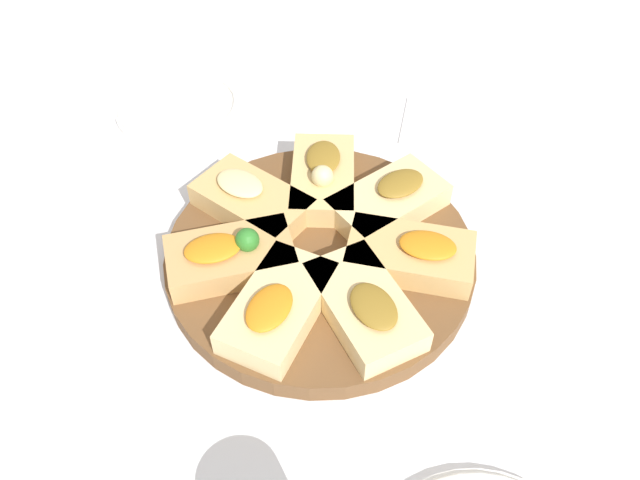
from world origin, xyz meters
TOP-DOWN VIEW (x-y plane):
  - ground_plane at (0.00, 0.00)m, footprint 3.00×3.00m
  - serving_board at (0.00, 0.00)m, footprint 0.35×0.35m
  - focaccia_slice_0 at (0.05, -0.09)m, footprint 0.13×0.16m
  - focaccia_slice_1 at (0.10, -0.02)m, footprint 0.15×0.10m
  - focaccia_slice_2 at (0.07, 0.07)m, footprint 0.15×0.15m
  - focaccia_slice_3 at (-0.01, 0.10)m, footprint 0.09×0.14m
  - focaccia_slice_4 at (-0.09, 0.06)m, footprint 0.16×0.14m
  - focaccia_slice_5 at (-0.10, -0.03)m, footprint 0.15×0.12m
  - focaccia_slice_6 at (-0.04, -0.10)m, footprint 0.12×0.15m
  - plate_right at (0.32, 0.17)m, footprint 0.18×0.18m
  - napkin_stack at (0.23, -0.20)m, footprint 0.13×0.12m

SIDE VIEW (x-z plane):
  - ground_plane at x=0.00m, z-range 0.00..0.00m
  - napkin_stack at x=0.23m, z-range 0.00..0.01m
  - plate_right at x=0.32m, z-range 0.00..0.02m
  - serving_board at x=0.00m, z-range 0.00..0.02m
  - focaccia_slice_0 at x=0.05m, z-range 0.02..0.06m
  - focaccia_slice_2 at x=0.07m, z-range 0.02..0.06m
  - focaccia_slice_4 at x=-0.09m, z-range 0.02..0.06m
  - focaccia_slice_5 at x=-0.10m, z-range 0.02..0.06m
  - focaccia_slice_6 at x=-0.04m, z-range 0.02..0.06m
  - focaccia_slice_1 at x=0.10m, z-range 0.02..0.07m
  - focaccia_slice_3 at x=-0.01m, z-range 0.02..0.07m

